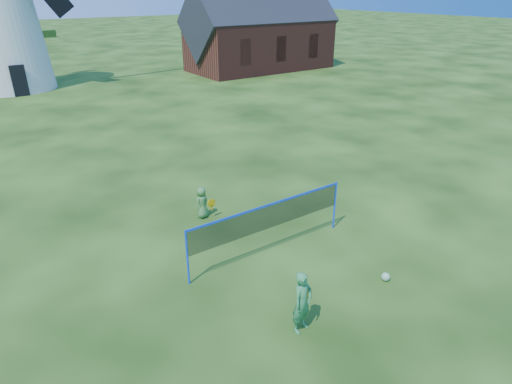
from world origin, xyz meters
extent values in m
plane|color=black|center=(0.00, 0.00, 0.00)|extent=(220.00, 220.00, 0.00)
cube|color=black|center=(-2.22, 25.20, 1.05)|extent=(0.95, 0.11, 2.09)
cube|color=black|center=(-2.22, 25.78, 4.75)|extent=(0.67, 0.11, 0.86)
cube|color=#5F291F|center=(17.66, 24.87, 2.07)|extent=(12.43, 6.21, 4.14)
cube|color=#2D3035|center=(17.66, 24.87, 4.14)|extent=(13.05, 6.33, 6.33)
cube|color=black|center=(14.03, 21.81, 2.07)|extent=(1.04, 0.10, 2.07)
cube|color=black|center=(17.66, 21.81, 2.07)|extent=(1.04, 0.10, 2.07)
cube|color=black|center=(21.28, 21.81, 2.07)|extent=(1.04, 0.10, 2.07)
cylinder|color=blue|center=(-2.50, -0.41, 0.78)|extent=(0.05, 0.05, 1.55)
cylinder|color=blue|center=(2.50, -0.41, 0.78)|extent=(0.05, 0.05, 1.55)
cube|color=black|center=(0.00, -0.41, 1.15)|extent=(5.00, 0.02, 0.70)
cube|color=blue|center=(0.00, -0.41, 1.52)|extent=(5.00, 0.02, 0.06)
imported|color=#36874B|center=(-1.23, -3.28, 0.73)|extent=(0.60, 0.46, 1.46)
cylinder|color=#DFA60B|center=(-0.95, -3.10, 0.71)|extent=(0.28, 0.02, 0.28)
cube|color=#DFA60B|center=(-0.95, -3.10, 0.54)|extent=(0.03, 0.02, 0.20)
imported|color=#4A833F|center=(-0.49, 2.55, 0.52)|extent=(0.59, 0.48, 1.05)
cylinder|color=#DFA60B|center=(-0.27, 2.33, 0.54)|extent=(0.28, 0.02, 0.28)
cube|color=#DFA60B|center=(-0.27, 2.33, 0.37)|extent=(0.03, 0.02, 0.20)
sphere|color=green|center=(1.69, -3.16, 0.11)|extent=(0.22, 0.22, 0.22)
camera|label=1|loc=(-6.33, -8.85, 6.83)|focal=30.84mm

